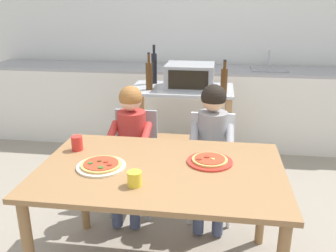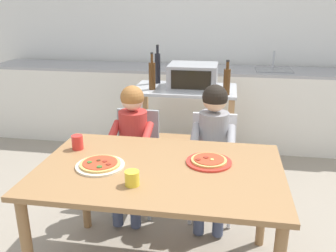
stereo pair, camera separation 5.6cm
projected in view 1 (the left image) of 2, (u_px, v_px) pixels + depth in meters
The scene contains 17 objects.
ground_plane at pixel (180, 190), 3.36m from camera, with size 11.01×11.01×0.00m, color gray.
back_wall_tiled at pixel (196, 26), 4.49m from camera, with size 5.50×0.12×2.70m.
kitchen_counter at pixel (192, 105), 4.40m from camera, with size 4.95×0.60×1.10m.
kitchen_island_cart at pixel (181, 118), 3.52m from camera, with size 0.95×0.56×0.88m.
toaster_oven at pixel (190, 76), 3.39m from camera, with size 0.44×0.39×0.22m.
bottle_dark_olive_oil at pixel (154, 67), 3.56m from camera, with size 0.05×0.05×0.37m.
bottle_slim_sauce at pixel (149, 75), 3.31m from camera, with size 0.06×0.06×0.34m.
bottle_squat_spirits at pixel (224, 81), 3.15m from camera, with size 0.06×0.06×0.30m.
dining_table at pixel (161, 182), 2.14m from camera, with size 1.41×0.92×0.74m.
dining_chair_left at pixel (134, 153), 2.96m from camera, with size 0.36×0.36×0.81m.
dining_chair_right at pixel (211, 158), 2.87m from camera, with size 0.36×0.36×0.81m.
child_in_red_shirt at pixel (130, 138), 2.78m from camera, with size 0.32×0.42×1.03m.
child_in_grey_shirt at pixel (212, 140), 2.69m from camera, with size 0.32×0.42×1.06m.
pizza_plate_cream at pixel (101, 165), 2.11m from camera, with size 0.28×0.28×0.03m.
pizza_plate_red_rimmed at pixel (210, 161), 2.17m from camera, with size 0.27×0.27×0.03m.
drinking_cup_yellow at pixel (134, 179), 1.89m from camera, with size 0.08×0.08×0.08m, color yellow.
drinking_cup_red at pixel (77, 143), 2.34m from camera, with size 0.07×0.07×0.09m, color red.
Camera 1 is at (0.31, -1.89, 1.66)m, focal length 39.10 mm.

